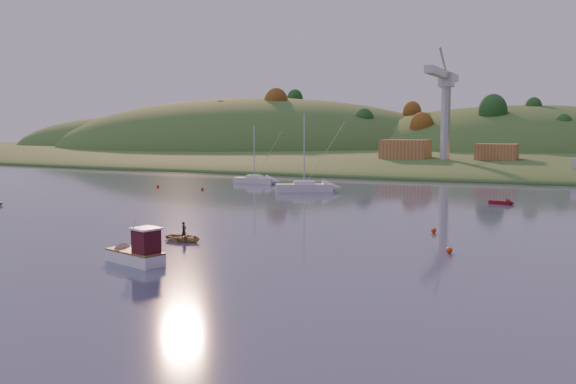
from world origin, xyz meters
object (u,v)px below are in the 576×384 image
at_px(fishing_boat, 132,252).
at_px(sailboat_near, 254,180).
at_px(canoe, 184,237).
at_px(sailboat_far, 304,187).
at_px(red_tender, 505,203).

bearing_deg(fishing_boat, sailboat_near, -52.73).
relative_size(sailboat_near, canoe, 3.00).
xyz_separation_m(sailboat_near, canoe, (22.90, -55.53, -0.33)).
xyz_separation_m(sailboat_far, canoe, (8.57, -45.28, -0.42)).
bearing_deg(sailboat_far, canoe, -108.03).
distance_m(sailboat_far, red_tender, 30.87).
bearing_deg(red_tender, sailboat_far, -173.15).
bearing_deg(sailboat_near, canoe, -68.57).
xyz_separation_m(fishing_boat, canoe, (-1.69, 9.09, -0.46)).
xyz_separation_m(fishing_boat, red_tender, (20.28, 49.90, -0.59)).
relative_size(canoe, red_tender, 1.01).
distance_m(fishing_boat, canoe, 9.26).
distance_m(fishing_boat, red_tender, 53.87).
bearing_deg(sailboat_near, fishing_boat, -70.15).
height_order(fishing_boat, red_tender, fishing_boat).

